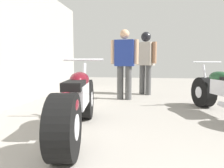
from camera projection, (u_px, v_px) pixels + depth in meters
name	position (u px, v px, depth m)	size (l,w,h in m)	color
ground_plane	(152.00, 119.00, 3.22)	(17.29, 17.29, 0.00)	gray
motorcycle_maroon_cruiser	(76.00, 104.00, 2.47)	(0.67, 2.03, 0.95)	black
mechanic_in_blue	(124.00, 60.00, 4.81)	(0.67, 0.27, 1.65)	#4C4C4C
mechanic_with_helmet	(146.00, 57.00, 5.55)	(0.61, 0.47, 1.71)	#4C4C4C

